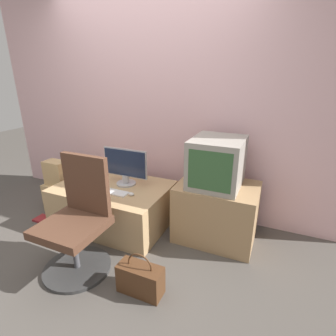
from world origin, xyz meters
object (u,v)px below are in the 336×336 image
office_chair (78,225)px  handbag (140,279)px  mouse (131,194)px  keyboard (112,192)px  main_monitor (125,167)px  crt_tv (217,162)px  cardboard_box_lower (60,196)px  book (42,219)px

office_chair → handbag: 0.70m
mouse → keyboard: bearing=-176.5°
main_monitor → handbag: size_ratio=1.47×
keyboard → handbag: bearing=-42.9°
keyboard → crt_tv: crt_tv is taller
office_chair → cardboard_box_lower: size_ratio=2.82×
main_monitor → mouse: main_monitor is taller
main_monitor → crt_tv: 1.00m
crt_tv → book: 2.13m
mouse → crt_tv: bearing=22.3°
office_chair → mouse: bearing=73.6°
keyboard → crt_tv: size_ratio=0.65×
main_monitor → book: main_monitor is taller
keyboard → office_chair: (0.05, -0.57, -0.05)m
crt_tv → book: crt_tv is taller
keyboard → office_chair: size_ratio=0.36×
keyboard → book: bearing=-169.7°
keyboard → book: 1.03m
mouse → cardboard_box_lower: bearing=174.3°
main_monitor → handbag: bearing=-53.0°
cardboard_box_lower → book: bearing=-93.4°
keyboard → book: keyboard is taller
keyboard → mouse: mouse is taller
office_chair → handbag: office_chair is taller
mouse → office_chair: size_ratio=0.06×
crt_tv → keyboard: bearing=-161.6°
crt_tv → office_chair: 1.38m
main_monitor → office_chair: bearing=-87.9°
crt_tv → cardboard_box_lower: 2.01m
office_chair → book: size_ratio=6.02×
keyboard → mouse: size_ratio=5.74×
main_monitor → keyboard: 0.32m
cardboard_box_lower → book: (-0.02, -0.29, -0.16)m
main_monitor → handbag: (0.66, -0.88, -0.54)m
crt_tv → book: bearing=-165.4°
mouse → cardboard_box_lower: 1.16m
crt_tv → handbag: crt_tv is taller
office_chair → book: 1.11m
main_monitor → handbag: main_monitor is taller
main_monitor → mouse: 0.36m
main_monitor → cardboard_box_lower: 1.04m
crt_tv → office_chair: crt_tv is taller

